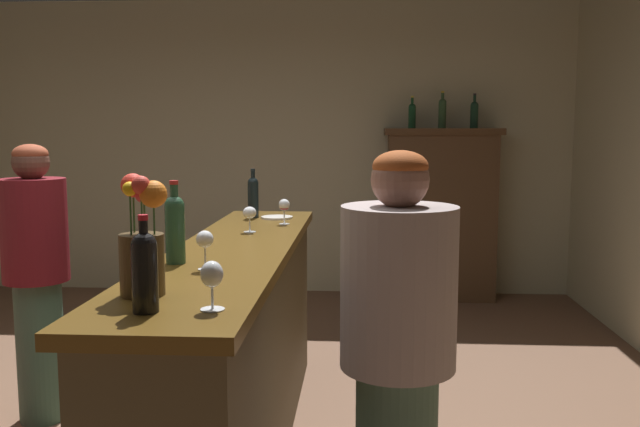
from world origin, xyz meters
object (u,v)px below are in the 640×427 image
at_px(wine_glass_front, 212,276).
at_px(wine_glass_rear, 205,241).
at_px(wine_bottle_malbec, 253,195).
at_px(display_bottle_left, 412,114).
at_px(wine_glass_mid, 284,206).
at_px(bartender, 398,354).
at_px(display_bottle_midleft, 442,112).
at_px(wine_bottle_riesling, 145,268).
at_px(flower_arrangement, 142,243).
at_px(patron_in_grey, 36,271).
at_px(display_cabinet, 441,211).
at_px(bar_counter, 236,353).
at_px(cheese_plate, 277,217).
at_px(wine_glass_spare, 250,214).
at_px(display_bottle_center, 474,113).
at_px(wine_bottle_syrah, 175,226).

relative_size(wine_glass_front, wine_glass_rear, 0.97).
bearing_deg(wine_bottle_malbec, display_bottle_left, 62.46).
bearing_deg(wine_glass_mid, bartender, -70.04).
height_order(wine_glass_front, display_bottle_midleft, display_bottle_midleft).
height_order(wine_bottle_riesling, wine_glass_mid, wine_bottle_riesling).
distance_m(flower_arrangement, patron_in_grey, 1.71).
bearing_deg(wine_glass_front, display_cabinet, 74.61).
bearing_deg(bar_counter, cheese_plate, 85.87).
bearing_deg(bar_counter, wine_glass_spare, 89.70).
relative_size(bar_counter, wine_glass_rear, 18.00).
relative_size(wine_glass_rear, display_bottle_left, 0.51).
bearing_deg(wine_glass_mid, display_bottle_left, 69.83).
bearing_deg(wine_glass_spare, wine_bottle_riesling, -91.55).
height_order(display_bottle_midleft, bartender, display_bottle_midleft).
xyz_separation_m(display_cabinet, wine_bottle_riesling, (-1.37, -4.32, 0.33)).
relative_size(wine_glass_spare, display_bottle_center, 0.43).
relative_size(wine_bottle_riesling, wine_glass_rear, 1.89).
bearing_deg(wine_glass_mid, cheese_plate, 106.13).
bearing_deg(display_cabinet, display_bottle_left, -180.00).
bearing_deg(display_bottle_center, wine_glass_front, -108.81).
bearing_deg(cheese_plate, wine_glass_spare, -96.92).
bearing_deg(wine_glass_rear, bartender, -20.87).
bearing_deg(wine_bottle_syrah, flower_arrangement, -85.44).
bearing_deg(flower_arrangement, bartender, 8.54).
relative_size(wine_glass_rear, bartender, 0.10).
relative_size(wine_glass_mid, display_bottle_midleft, 0.43).
relative_size(display_bottle_left, bartender, 0.20).
relative_size(wine_glass_spare, bartender, 0.09).
bearing_deg(cheese_plate, flower_arrangement, -95.50).
bearing_deg(wine_bottle_syrah, display_bottle_midleft, 67.71).
xyz_separation_m(wine_bottle_syrah, display_bottle_midleft, (1.47, 3.60, 0.56)).
height_order(wine_glass_mid, wine_glass_spare, wine_glass_mid).
height_order(flower_arrangement, cheese_plate, flower_arrangement).
bearing_deg(bartender, bar_counter, -64.69).
xyz_separation_m(bar_counter, wine_bottle_malbec, (-0.08, 1.03, 0.65)).
height_order(wine_glass_rear, display_bottle_left, display_bottle_left).
xyz_separation_m(wine_bottle_riesling, display_bottle_center, (1.65, 4.32, 0.56)).
bearing_deg(display_cabinet, wine_bottle_riesling, -107.57).
height_order(wine_bottle_malbec, wine_glass_rear, wine_bottle_malbec).
height_order(bar_counter, patron_in_grey, patron_in_grey).
xyz_separation_m(wine_glass_mid, patron_in_grey, (-1.29, -0.36, -0.32)).
bearing_deg(wine_glass_front, wine_glass_rear, 105.28).
relative_size(patron_in_grey, bartender, 1.00).
height_order(display_cabinet, display_bottle_midleft, display_bottle_midleft).
relative_size(cheese_plate, patron_in_grey, 0.13).
height_order(wine_bottle_malbec, flower_arrangement, flower_arrangement).
bearing_deg(patron_in_grey, wine_bottle_riesling, -47.29).
bearing_deg(wine_bottle_riesling, wine_glass_spare, 88.45).
relative_size(wine_glass_mid, display_bottle_left, 0.49).
xyz_separation_m(wine_bottle_syrah, display_bottle_center, (1.76, 3.60, 0.54)).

